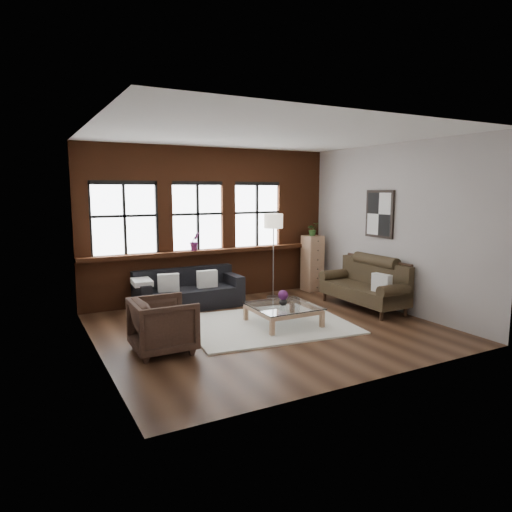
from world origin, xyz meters
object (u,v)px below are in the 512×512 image
vintage_settee (363,283)px  floor_lamp (273,253)px  armchair (163,325)px  vase (283,301)px  coffee_table (283,315)px  drawer_chest (312,263)px  dark_sofa (189,289)px

vintage_settee → floor_lamp: bearing=125.0°
armchair → vase: bearing=-81.5°
coffee_table → vase: vase is taller
armchair → drawer_chest: 4.86m
vintage_settee → drawer_chest: (0.06, 1.81, 0.13)m
dark_sofa → vintage_settee: vintage_settee is taller
vase → drawer_chest: 2.89m
armchair → coffee_table: size_ratio=0.80×
coffee_table → vase: size_ratio=7.50×
vase → floor_lamp: size_ratio=0.07×
floor_lamp → dark_sofa: bearing=178.0°
vintage_settee → armchair: (-4.20, -0.53, -0.12)m
vintage_settee → vase: bearing=-173.5°
coffee_table → vase: (0.00, 0.00, 0.25)m
armchair → floor_lamp: floor_lamp is taller
vintage_settee → coffee_table: size_ratio=1.79×
drawer_chest → coffee_table: bearing=-135.0°
coffee_table → floor_lamp: (0.87, 1.83, 0.81)m
dark_sofa → floor_lamp: 1.99m
coffee_table → drawer_chest: size_ratio=0.84×
vintage_settee → coffee_table: vintage_settee is taller
dark_sofa → vase: dark_sofa is taller
armchair → floor_lamp: size_ratio=0.44×
dark_sofa → floor_lamp: floor_lamp is taller
vase → floor_lamp: bearing=64.5°
coffee_table → floor_lamp: size_ratio=0.55×
coffee_table → drawer_chest: 2.92m
floor_lamp → coffee_table: bearing=-115.5°
armchair → coffee_table: (2.21, 0.31, -0.22)m
dark_sofa → vase: 2.15m
armchair → drawer_chest: bearing=-60.5°
dark_sofa → armchair: size_ratio=2.40×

